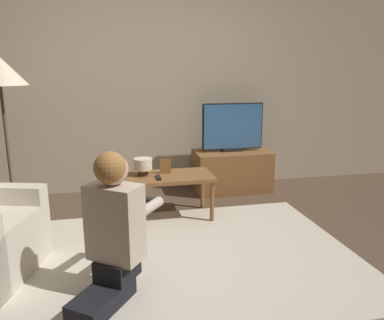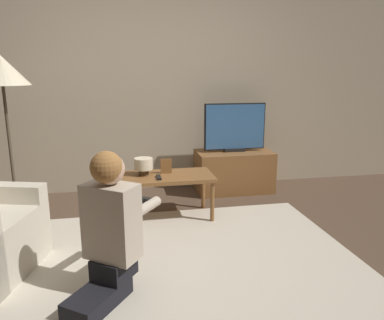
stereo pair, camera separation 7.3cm
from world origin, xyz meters
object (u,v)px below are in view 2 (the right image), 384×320
floor_lamp (2,76)px  person_kneeling (110,225)px  table_lamp (144,165)px  coffee_table (168,180)px  tv (235,127)px

floor_lamp → person_kneeling: floor_lamp is taller
person_kneeling → table_lamp: person_kneeling is taller
coffee_table → floor_lamp: 1.84m
coffee_table → floor_lamp: size_ratio=0.56×
person_kneeling → table_lamp: 1.34m
coffee_table → table_lamp: bearing=169.5°
tv → table_lamp: size_ratio=4.15×
tv → coffee_table: 1.23m
floor_lamp → table_lamp: 1.56m
coffee_table → person_kneeling: (-0.53, -1.26, 0.10)m
coffee_table → table_lamp: 0.28m
person_kneeling → tv: bearing=-90.0°
floor_lamp → person_kneeling: bearing=-58.6°
table_lamp → person_kneeling: bearing=-102.9°
tv → floor_lamp: bearing=-170.9°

